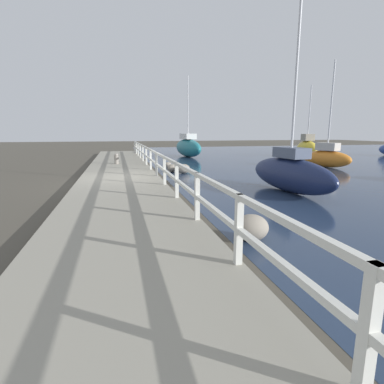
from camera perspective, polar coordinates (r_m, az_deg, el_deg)
The scene contains 13 objects.
ground_plane at distance 13.24m, azimuth -13.47°, elevation 1.63°, with size 120.00×120.00×0.00m, color #4C473D.
dock_walkway at distance 13.22m, azimuth -13.49°, elevation 2.22°, with size 3.34×36.00×0.28m.
railing at distance 13.22m, azimuth -6.82°, elevation 6.13°, with size 0.10×32.50×1.04m.
boulder_far_strip at distance 16.74m, azimuth -2.80°, elevation 4.46°, with size 0.42×0.38×0.32m.
boulder_near_dock at distance 6.22m, azimuth 11.17°, elevation -6.67°, with size 0.72×0.65×0.54m.
boulder_upstream at distance 16.61m, azimuth -3.75°, elevation 4.59°, with size 0.57×0.51×0.43m.
boulder_downstream at distance 15.95m, azimuth -1.60°, elevation 4.46°, with size 0.67×0.60×0.50m.
boulder_water_edge at distance 18.73m, azimuth -4.59°, elevation 5.20°, with size 0.44×0.40×0.33m.
mooring_bollard at distance 18.70m, azimuth -14.20°, elevation 6.19°, with size 0.26×0.26×0.63m.
sailboat_navy at distance 11.52m, azimuth 18.16°, elevation 3.51°, with size 1.37×4.63×7.68m.
sailboat_teal at distance 26.67m, azimuth -0.78°, elevation 8.57°, with size 1.82×5.81×6.83m.
sailboat_orange at distance 20.49m, azimuth 24.28°, elevation 6.12°, with size 2.11×3.27×6.33m.
sailboat_yellow at distance 28.84m, azimuth 21.05°, elevation 7.93°, with size 1.64×3.21×6.11m.
Camera 1 is at (-0.06, -13.06, 2.17)m, focal length 28.00 mm.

